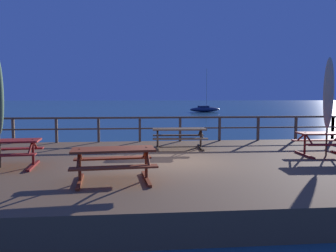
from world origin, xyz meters
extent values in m
plane|color=#2D5B6B|center=(0.00, 0.00, 0.00)|extent=(600.00, 600.00, 0.00)
cube|color=brown|center=(0.00, 0.00, 0.32)|extent=(16.24, 9.20, 0.65)
cube|color=brown|center=(0.00, 4.45, 1.70)|extent=(15.94, 0.09, 0.08)
cube|color=brown|center=(0.00, 4.45, 1.22)|extent=(15.94, 0.07, 0.06)
cube|color=brown|center=(-6.20, 4.45, 1.17)|extent=(0.10, 0.10, 1.05)
cube|color=brown|center=(-4.43, 4.45, 1.17)|extent=(0.10, 0.10, 1.05)
cube|color=brown|center=(-2.66, 4.45, 1.17)|extent=(0.10, 0.10, 1.05)
cube|color=brown|center=(-0.89, 4.45, 1.17)|extent=(0.10, 0.10, 1.05)
cube|color=brown|center=(0.89, 4.45, 1.17)|extent=(0.10, 0.10, 1.05)
cube|color=brown|center=(2.66, 4.45, 1.17)|extent=(0.10, 0.10, 1.05)
cube|color=brown|center=(4.43, 4.45, 1.17)|extent=(0.10, 0.10, 1.05)
cube|color=brown|center=(6.20, 4.45, 1.17)|extent=(0.10, 0.10, 1.05)
cube|color=brown|center=(7.97, 4.45, 1.17)|extent=(0.10, 0.10, 1.05)
cube|color=brown|center=(7.97, 4.45, 1.17)|extent=(0.10, 0.10, 1.05)
cube|color=maroon|center=(-4.68, -0.65, 1.39)|extent=(2.03, 0.95, 0.05)
cube|color=maroon|center=(-4.73, -0.10, 1.09)|extent=(1.98, 0.47, 0.04)
cube|color=maroon|center=(-3.88, -0.58, 0.68)|extent=(0.22, 1.40, 0.06)
cylinder|color=maroon|center=(-3.88, -0.58, 1.02)|extent=(0.07, 0.07, 0.74)
cylinder|color=maroon|center=(-3.85, -0.85, 1.24)|extent=(0.12, 0.63, 0.37)
cylinder|color=maroon|center=(-3.91, -0.30, 1.24)|extent=(0.12, 0.63, 0.37)
cube|color=maroon|center=(5.17, 0.39, 1.39)|extent=(1.69, 0.86, 0.05)
cube|color=maroon|center=(5.13, -0.17, 1.09)|extent=(1.66, 0.38, 0.04)
cube|color=maroon|center=(5.20, 0.95, 1.09)|extent=(1.66, 0.38, 0.04)
cube|color=maroon|center=(4.52, 0.43, 0.68)|extent=(0.17, 1.40, 0.06)
cylinder|color=maroon|center=(4.52, 0.43, 1.02)|extent=(0.07, 0.07, 0.74)
cylinder|color=maroon|center=(4.51, 0.15, 1.24)|extent=(0.09, 0.63, 0.37)
cylinder|color=maroon|center=(4.54, 0.71, 1.24)|extent=(0.09, 0.63, 0.37)
cube|color=#993819|center=(-1.54, -2.42, 1.39)|extent=(1.93, 0.93, 0.05)
cube|color=#993819|center=(-1.49, -2.97, 1.09)|extent=(1.88, 0.45, 0.04)
cube|color=#993819|center=(-1.59, -1.86, 1.09)|extent=(1.88, 0.45, 0.04)
cube|color=maroon|center=(-2.29, -2.49, 0.68)|extent=(0.21, 1.40, 0.06)
cylinder|color=maroon|center=(-2.29, -2.49, 1.02)|extent=(0.07, 0.07, 0.74)
cylinder|color=maroon|center=(-2.26, -2.76, 1.24)|extent=(0.11, 0.63, 0.37)
cylinder|color=maroon|center=(-2.31, -2.21, 1.24)|extent=(0.11, 0.63, 0.37)
cube|color=maroon|center=(-0.79, -2.35, 0.68)|extent=(0.21, 1.40, 0.06)
cylinder|color=maroon|center=(-0.79, -2.35, 1.02)|extent=(0.07, 0.07, 0.74)
cylinder|color=maroon|center=(-0.76, -2.63, 1.24)|extent=(0.11, 0.63, 0.37)
cylinder|color=maroon|center=(-0.82, -2.07, 1.24)|extent=(0.11, 0.63, 0.37)
cube|color=brown|center=(0.58, 2.34, 1.39)|extent=(2.03, 0.86, 0.05)
cube|color=brown|center=(0.55, 1.78, 1.09)|extent=(2.00, 0.38, 0.04)
cube|color=brown|center=(0.61, 2.90, 1.09)|extent=(2.00, 0.38, 0.04)
cube|color=#432F1F|center=(-0.24, 2.38, 0.68)|extent=(0.15, 1.40, 0.06)
cylinder|color=#432F1F|center=(-0.24, 2.38, 1.02)|extent=(0.07, 0.07, 0.74)
cylinder|color=#432F1F|center=(-0.25, 2.10, 1.24)|extent=(0.09, 0.63, 0.37)
cylinder|color=#432F1F|center=(-0.22, 2.66, 1.24)|extent=(0.09, 0.63, 0.37)
cube|color=#432F1F|center=(1.39, 2.30, 0.68)|extent=(0.15, 1.40, 0.06)
cylinder|color=#432F1F|center=(1.39, 2.30, 1.02)|extent=(0.07, 0.07, 0.74)
cylinder|color=#432F1F|center=(1.38, 2.02, 1.24)|extent=(0.09, 0.63, 0.37)
cylinder|color=#432F1F|center=(1.41, 2.58, 1.24)|extent=(0.09, 0.63, 0.37)
cylinder|color=#4C3828|center=(5.23, 0.36, 2.17)|extent=(0.06, 0.06, 3.06)
ellipsoid|color=#CCB793|center=(5.23, 0.36, 2.72)|extent=(0.32, 0.32, 2.32)
cylinder|color=#7A6E58|center=(5.23, 0.36, 2.54)|extent=(0.21, 0.21, 0.05)
cone|color=#4C3828|center=(5.23, 0.36, 3.77)|extent=(0.10, 0.10, 0.14)
ellipsoid|color=navy|center=(11.14, 48.74, 0.45)|extent=(6.22, 3.46, 0.90)
cube|color=#202949|center=(10.86, 48.64, 0.95)|extent=(2.05, 1.60, 0.36)
cylinder|color=silver|center=(11.43, 48.83, 4.22)|extent=(0.10, 0.10, 7.00)
camera|label=1|loc=(-0.99, -9.96, 2.56)|focal=35.43mm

